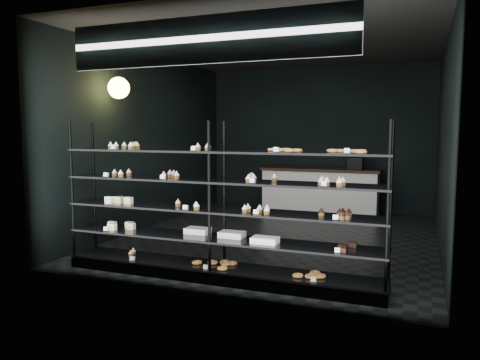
% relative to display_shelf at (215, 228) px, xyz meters
% --- Properties ---
extents(room, '(5.01, 6.01, 3.20)m').
position_rel_display_shelf_xyz_m(room, '(0.08, 2.45, 0.97)').
color(room, black).
rests_on(room, ground).
extents(display_shelf, '(4.00, 0.50, 1.91)m').
position_rel_display_shelf_xyz_m(display_shelf, '(0.00, 0.00, 0.00)').
color(display_shelf, black).
rests_on(display_shelf, room).
extents(signage, '(3.30, 0.05, 0.50)m').
position_rel_display_shelf_xyz_m(signage, '(0.08, -0.48, 2.12)').
color(signage, '#0C0F40').
rests_on(signage, room).
extents(pendant_lamp, '(0.33, 0.33, 0.89)m').
position_rel_display_shelf_xyz_m(pendant_lamp, '(-2.12, 1.09, 1.82)').
color(pendant_lamp, black).
rests_on(pendant_lamp, room).
extents(service_counter, '(2.54, 0.65, 1.23)m').
position_rel_display_shelf_xyz_m(service_counter, '(0.27, 4.95, -0.13)').
color(service_counter, silver).
rests_on(service_counter, room).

